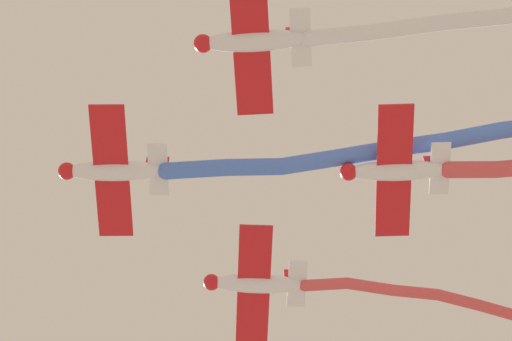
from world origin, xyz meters
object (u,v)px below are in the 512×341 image
Objects in this scene: airplane_lead at (113,171)px; airplane_right_wing at (255,283)px; airplane_left_wing at (252,41)px; airplane_slot at (395,171)px.

airplane_right_wing reaches higher than airplane_lead.
airplane_left_wing is 1.01× the size of airplane_right_wing.
airplane_left_wing is (-8.71, -6.28, -0.40)m from airplane_lead.
airplane_slot is (6.27, -8.72, 0.20)m from airplane_left_wing.
airplane_slot is (-8.71, -6.28, -0.50)m from airplane_right_wing.
airplane_right_wing is (14.98, -2.44, 0.70)m from airplane_left_wing.
airplane_left_wing is 1.00× the size of airplane_slot.
airplane_right_wing is at bearing -87.28° from airplane_left_wing.
airplane_right_wing is at bearing -135.10° from airplane_lead.
airplane_left_wing is 10.74m from airplane_slot.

